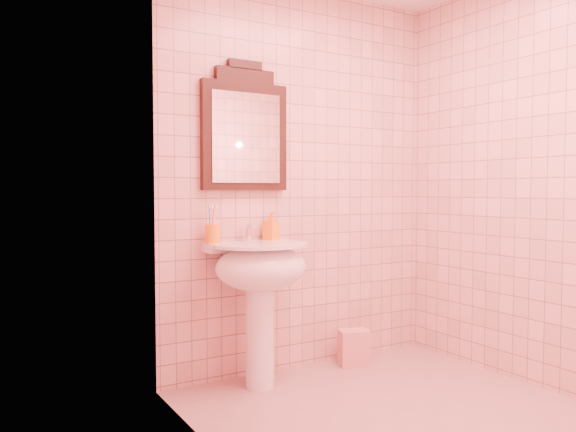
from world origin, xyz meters
TOP-DOWN VIEW (x-y plane):
  - floor at (0.00, 0.00)m, footprint 2.20×2.20m
  - back_wall at (0.00, 1.10)m, footprint 2.00×0.02m
  - pedestal_sink at (-0.44, 0.87)m, footprint 0.58×0.58m
  - faucet at (-0.44, 1.01)m, footprint 0.04×0.16m
  - mirror at (-0.44, 1.07)m, footprint 0.57×0.06m
  - toothbrush_cup at (-0.68, 1.02)m, footprint 0.09×0.09m
  - soap_dispenser at (-0.27, 1.04)m, footprint 0.11×0.11m
  - towel at (0.30, 0.92)m, footprint 0.23×0.19m

SIDE VIEW (x-z plane):
  - floor at x=0.00m, z-range 0.00..0.00m
  - towel at x=0.30m, z-range 0.00..0.24m
  - pedestal_sink at x=-0.44m, z-range 0.23..1.09m
  - toothbrush_cup at x=-0.68m, z-range 0.82..1.02m
  - faucet at x=-0.44m, z-range 0.87..0.97m
  - soap_dispenser at x=-0.27m, z-range 0.86..1.04m
  - back_wall at x=0.00m, z-range 0.00..2.50m
  - mirror at x=-0.44m, z-range 1.15..1.94m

